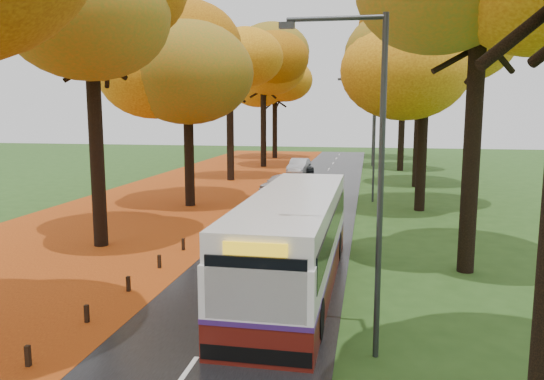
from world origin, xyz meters
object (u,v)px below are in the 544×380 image
(streetlamp_mid, at_px, (371,128))
(car_silver, at_px, (299,167))
(car_dark, at_px, (302,166))
(car_white, at_px, (279,183))
(streetlamp_far, at_px, (371,121))
(streetlamp_near, at_px, (370,162))
(bus, at_px, (293,239))

(streetlamp_mid, bearing_deg, car_silver, 115.40)
(car_silver, height_order, car_dark, car_silver)
(car_white, bearing_deg, streetlamp_far, 91.00)
(streetlamp_near, distance_m, car_silver, 36.03)
(bus, relative_size, car_dark, 2.88)
(car_silver, bearing_deg, car_white, -87.03)
(streetlamp_mid, distance_m, car_dark, 16.46)
(car_silver, relative_size, car_dark, 1.07)
(streetlamp_near, xyz_separation_m, car_white, (-6.30, 24.67, -4.02))
(streetlamp_far, relative_size, bus, 0.68)
(car_dark, bearing_deg, bus, -102.17)
(bus, xyz_separation_m, car_white, (-3.87, 20.00, -0.97))
(bus, bearing_deg, streetlamp_far, 86.79)
(streetlamp_near, height_order, car_silver, streetlamp_near)
(streetlamp_far, bearing_deg, streetlamp_near, -90.00)
(bus, xyz_separation_m, car_dark, (-3.81, 32.02, -1.03))
(streetlamp_mid, distance_m, car_white, 7.93)
(streetlamp_near, bearing_deg, streetlamp_far, 90.00)
(streetlamp_near, relative_size, bus, 0.68)
(streetlamp_far, distance_m, bus, 39.53)
(car_white, bearing_deg, streetlamp_mid, -3.92)
(streetlamp_near, relative_size, car_silver, 1.83)
(streetlamp_near, height_order, car_white, streetlamp_near)
(streetlamp_far, height_order, car_dark, streetlamp_far)
(streetlamp_near, height_order, streetlamp_mid, same)
(car_dark, bearing_deg, streetlamp_near, -99.31)
(bus, bearing_deg, car_white, 101.27)
(streetlamp_far, xyz_separation_m, car_white, (-6.30, -19.33, -4.02))
(streetlamp_mid, xyz_separation_m, car_dark, (-6.23, 14.68, -4.08))
(car_silver, bearing_deg, bus, -79.81)
(streetlamp_mid, height_order, car_dark, streetlamp_mid)
(streetlamp_near, distance_m, streetlamp_far, 44.00)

